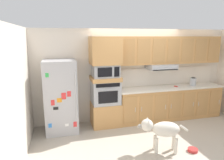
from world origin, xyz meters
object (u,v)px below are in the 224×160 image
at_px(refrigerator, 61,96).
at_px(microwave, 105,70).
at_px(screwdriver, 176,86).
at_px(dog, 162,129).
at_px(dog_food_bowl, 193,150).
at_px(electric_kettle, 193,82).
at_px(built_in_oven, 105,92).

relative_size(refrigerator, microwave, 2.73).
relative_size(screwdriver, dog, 0.17).
relative_size(dog, dog_food_bowl, 4.94).
bearing_deg(dog_food_bowl, screwdriver, 70.67).
height_order(screwdriver, dog, screwdriver).
bearing_deg(dog_food_bowl, electric_kettle, 56.18).
xyz_separation_m(screwdriver, dog_food_bowl, (-0.59, -1.69, -0.90)).
relative_size(built_in_oven, microwave, 1.09).
bearing_deg(microwave, built_in_oven, 179.23).
relative_size(screwdriver, dog_food_bowl, 0.84).
distance_m(microwave, dog_food_bowl, 2.66).
bearing_deg(built_in_oven, microwave, -0.77).
distance_m(built_in_oven, screwdriver, 2.02).
bearing_deg(dog_food_bowl, refrigerator, 146.81).
relative_size(built_in_oven, screwdriver, 4.16).
xyz_separation_m(built_in_oven, dog, (0.79, -1.56, -0.42)).
bearing_deg(electric_kettle, microwave, 178.94).
bearing_deg(refrigerator, microwave, 3.46).
xyz_separation_m(electric_kettle, dog_food_bowl, (-1.13, -1.69, -1.00)).
bearing_deg(microwave, dog_food_bowl, -50.57).
bearing_deg(microwave, electric_kettle, -1.06).
distance_m(built_in_oven, electric_kettle, 2.56).
distance_m(refrigerator, dog_food_bowl, 3.16).
height_order(refrigerator, electric_kettle, refrigerator).
bearing_deg(microwave, dog, -63.02).
height_order(dog, dog_food_bowl, dog).
distance_m(microwave, dog, 2.01).
bearing_deg(dog_food_bowl, dog, 164.64).
bearing_deg(built_in_oven, refrigerator, -176.54).
xyz_separation_m(microwave, screwdriver, (2.02, -0.04, -0.53)).
relative_size(refrigerator, dog, 1.78).
distance_m(microwave, screwdriver, 2.09).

